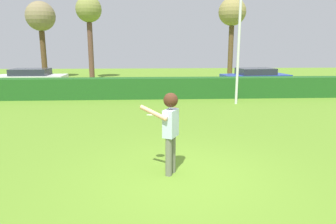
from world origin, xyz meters
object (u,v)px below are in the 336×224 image
(oak_tree, at_px, (89,13))
(person, at_px, (170,124))
(birch_tree, at_px, (41,18))
(parked_car_blue, at_px, (255,77))
(maple_tree, at_px, (232,14))
(parked_car_white, at_px, (31,78))
(lamppost, at_px, (240,20))
(frisbee, at_px, (152,115))

(oak_tree, bearing_deg, person, -74.97)
(oak_tree, height_order, birch_tree, oak_tree)
(parked_car_blue, bearing_deg, person, -115.36)
(person, height_order, oak_tree, oak_tree)
(parked_car_blue, bearing_deg, maple_tree, 96.92)
(parked_car_blue, bearing_deg, oak_tree, 153.43)
(oak_tree, distance_m, maple_tree, 10.89)
(parked_car_white, xyz_separation_m, maple_tree, (13.62, 4.05, 4.22))
(lamppost, distance_m, parked_car_white, 13.19)
(person, xyz_separation_m, oak_tree, (-5.08, 18.92, 3.98))
(frisbee, distance_m, parked_car_blue, 14.46)
(parked_car_white, relative_size, oak_tree, 0.67)
(birch_tree, bearing_deg, lamppost, -42.96)
(lamppost, xyz_separation_m, parked_car_blue, (2.69, 5.39, -3.10))
(parked_car_white, height_order, parked_car_blue, same)
(person, distance_m, maple_tree, 18.95)
(frisbee, bearing_deg, parked_car_white, 119.60)
(person, height_order, maple_tree, maple_tree)
(parked_car_blue, distance_m, oak_tree, 13.43)
(parked_car_white, relative_size, maple_tree, 0.69)
(person, relative_size, lamppost, 0.26)
(person, bearing_deg, parked_car_white, 120.07)
(person, xyz_separation_m, parked_car_blue, (6.28, 13.24, -0.41))
(person, bearing_deg, oak_tree, 105.03)
(birch_tree, xyz_separation_m, maple_tree, (14.68, -1.87, 0.19))
(lamppost, relative_size, parked_car_blue, 1.58)
(oak_tree, bearing_deg, lamppost, -51.93)
(maple_tree, bearing_deg, lamppost, -102.40)
(parked_car_white, height_order, oak_tree, oak_tree)
(lamppost, height_order, parked_car_white, lamppost)
(parked_car_white, xyz_separation_m, birch_tree, (-1.06, 5.92, 4.02))
(birch_tree, bearing_deg, person, -65.39)
(lamppost, bearing_deg, frisbee, -118.11)
(person, height_order, parked_car_white, person)
(lamppost, height_order, oak_tree, lamppost)
(frisbee, bearing_deg, person, -47.11)
(parked_car_white, distance_m, parked_car_blue, 14.16)
(parked_car_blue, distance_m, maple_tree, 6.13)
(frisbee, relative_size, lamppost, 0.03)
(lamppost, xyz_separation_m, birch_tree, (-12.53, 11.67, 0.92))
(frisbee, distance_m, lamppost, 8.82)
(birch_tree, bearing_deg, oak_tree, -8.86)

